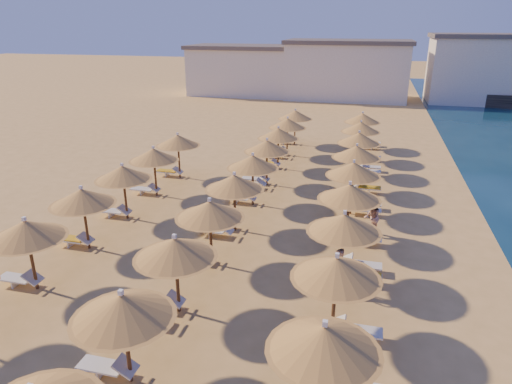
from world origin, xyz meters
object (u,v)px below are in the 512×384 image
(beachgoer_a, at_px, (338,271))
(parasol_row_west, at_px, (234,183))
(beachgoer_b, at_px, (372,218))
(parasol_row_east, at_px, (349,193))

(beachgoer_a, bearing_deg, parasol_row_west, -144.55)
(parasol_row_west, distance_m, beachgoer_b, 6.56)
(parasol_row_east, bearing_deg, beachgoer_a, -90.90)
(parasol_row_east, relative_size, beachgoer_b, 20.17)
(parasol_row_west, height_order, beachgoer_a, parasol_row_west)
(parasol_row_west, xyz_separation_m, beachgoer_a, (5.18, -4.21, -1.51))
(beachgoer_b, bearing_deg, parasol_row_east, -48.44)
(beachgoer_b, relative_size, beachgoer_a, 1.03)
(parasol_row_west, height_order, beachgoer_b, parasol_row_west)
(parasol_row_west, relative_size, beachgoer_a, 20.88)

